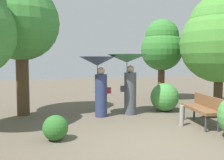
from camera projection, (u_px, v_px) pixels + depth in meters
The scene contains 11 objects.
ground_plane at pixel (156, 145), 5.36m from camera, with size 40.00×40.00×0.00m, color brown.
person_left at pixel (99, 74), 7.91m from camera, with size 1.14×1.14×1.93m.
person_right at pixel (128, 70), 8.24m from camera, with size 1.31×1.31×2.01m.
park_bench at pixel (203, 107), 6.96m from camera, with size 0.70×1.55×0.83m.
tree_near_left at pixel (21, 15), 8.01m from camera, with size 2.47×2.47×4.85m.
tree_near_right at pixel (220, 38), 9.29m from camera, with size 2.93×2.93×4.27m.
tree_mid_right at pixel (162, 46), 11.28m from camera, with size 1.90×1.90×3.68m.
bush_path_left at pixel (210, 107), 7.98m from camera, with size 0.62×0.62×0.62m, color #235B23.
bush_behind_bench at pixel (165, 97), 8.86m from camera, with size 1.01×1.01×1.01m, color #428C3D.
bush_far_side at pixel (56, 128), 5.63m from camera, with size 0.58×0.58×0.58m, color #2D6B28.
path_marker_post at pixel (182, 116), 6.88m from camera, with size 0.12×0.12×0.58m, color gray.
Camera 1 is at (-2.35, -4.77, 1.83)m, focal length 39.80 mm.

